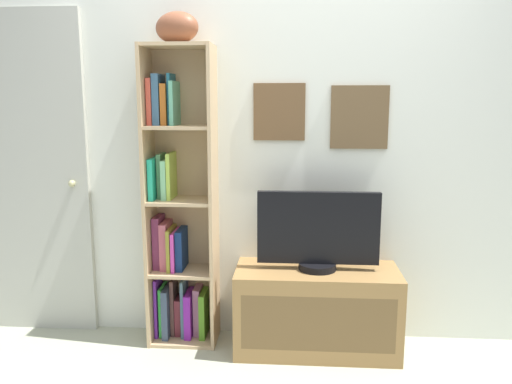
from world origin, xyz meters
The scene contains 6 objects.
back_wall centered at (0.00, 1.13, 1.19)m, with size 4.80×0.08×2.37m.
bookshelf centered at (-0.63, 0.99, 0.78)m, with size 0.41×0.28×1.80m.
football centered at (-0.59, 0.96, 1.89)m, with size 0.27×0.18×0.18m, color brown.
tv_stand centered at (0.22, 0.89, 0.25)m, with size 0.96×0.41×0.50m.
television centered at (0.22, 0.89, 0.73)m, with size 0.71×0.22×0.46m.
door centered at (-1.59, 1.08, 1.01)m, with size 0.78×0.09×2.03m.
Camera 1 is at (0.07, -2.02, 1.49)m, focal length 36.08 mm.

